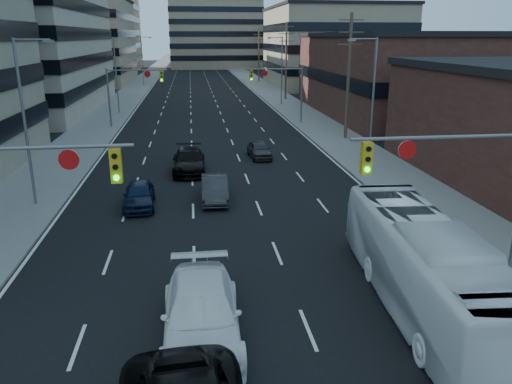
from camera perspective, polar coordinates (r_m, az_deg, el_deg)
name	(u,v)px	position (r m, az deg, el deg)	size (l,w,h in m)	color
road_surface	(197,72)	(138.01, -6.78, 13.50)	(18.00, 300.00, 0.02)	black
sidewalk_left	(153,72)	(138.34, -11.68, 13.31)	(5.00, 300.00, 0.15)	slate
sidewalk_right	(240,71)	(138.62, -1.89, 13.65)	(5.00, 300.00, 0.15)	slate
office_left_far	(77,42)	(110.00, -19.80, 15.85)	(20.00, 30.00, 16.00)	gray
storefront_right_mid	(409,76)	(63.31, 17.04, 12.51)	(20.00, 30.00, 9.00)	#472119
office_right_far	(331,48)	(99.36, 8.60, 16.00)	(22.00, 28.00, 14.00)	gray
bg_block_left	(92,33)	(150.03, -18.23, 16.91)	(24.00, 24.00, 20.00)	#ADA089
bg_block_right	(314,48)	(141.78, 6.70, 16.03)	(22.00, 22.00, 12.00)	gray
signal_near_left	(8,195)	(17.39, -26.47, -0.29)	(6.59, 0.33, 6.00)	slate
signal_near_right	(458,178)	(18.75, 22.05, 1.46)	(6.59, 0.33, 6.00)	slate
signal_far_left	(131,85)	(53.25, -14.07, 11.74)	(6.09, 0.33, 6.00)	slate
signal_far_right	(280,84)	(53.73, 2.80, 12.27)	(6.09, 0.33, 6.00)	slate
utility_pole_block	(349,75)	(45.96, 10.54, 13.00)	(2.20, 0.28, 11.00)	#4C3D2D
utility_pole_midblock	(286,60)	(75.06, 3.46, 14.84)	(2.20, 0.28, 11.00)	#4C3D2D
utility_pole_distant	(259,53)	(104.67, 0.32, 15.58)	(2.20, 0.28, 11.00)	#4C3D2D
streetlight_left_near	(27,116)	(29.31, -24.72, 7.95)	(2.03, 0.22, 9.00)	slate
streetlight_left_mid	(117,71)	(63.43, -15.57, 13.14)	(2.03, 0.22, 9.00)	slate
streetlight_left_far	(143,59)	(98.17, -12.79, 14.63)	(2.03, 0.22, 9.00)	slate
streetlight_right_near	(371,98)	(35.06, 12.97, 10.38)	(2.03, 0.22, 9.00)	slate
streetlight_right_far	(281,68)	(68.87, 2.83, 14.02)	(2.03, 0.22, 9.00)	slate
white_van	(201,314)	(15.96, -6.25, -13.66)	(2.41, 5.92, 1.72)	white
transit_bus	(426,268)	(17.98, 18.86, -8.19)	(2.66, 11.38, 3.17)	white
sedan_blue	(139,195)	(28.25, -13.22, -0.30)	(1.66, 4.13, 1.41)	black
sedan_grey_center	(215,189)	(28.70, -4.73, 0.38)	(1.48, 4.25, 1.40)	#2C2C2F
sedan_black_far	(189,161)	(35.01, -7.68, 3.54)	(2.20, 5.41, 1.57)	black
sedan_grey_right	(259,150)	(38.87, 0.37, 4.88)	(1.53, 3.81, 1.30)	#2F2F32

